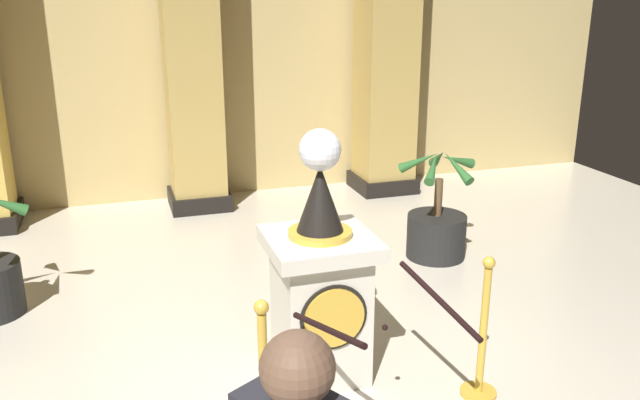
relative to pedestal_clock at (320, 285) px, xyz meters
name	(u,v)px	position (x,y,z in m)	size (l,w,h in m)	color
back_wall	(185,34)	(-0.29, 4.57, 1.39)	(11.84, 0.16, 4.12)	tan
pedestal_clock	(320,285)	(0.00, 0.00, 0.00)	(0.70, 0.70, 1.74)	beige
stanchion_far	(482,349)	(0.92, -0.57, -0.33)	(0.24, 0.24, 0.99)	gold
velvet_rope	(385,314)	(0.16, -0.72, 0.11)	(0.94, 0.92, 0.22)	black
column_right	(387,41)	(2.17, 4.03, 1.29)	(0.79, 0.79, 3.96)	black
column_centre_rear	(190,45)	(-0.29, 4.03, 1.29)	(0.75, 0.75, 3.96)	black
potted_palm_right	(437,227)	(1.76, 1.67, -0.36)	(0.77, 0.80, 1.14)	black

